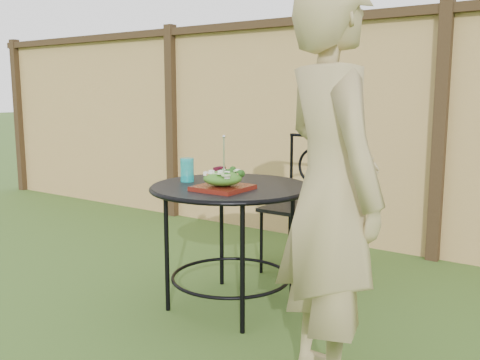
# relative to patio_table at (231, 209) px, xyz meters

# --- Properties ---
(ground) EXTENTS (60.00, 60.00, 0.00)m
(ground) POSITION_rel_patio_table_xyz_m (-0.56, -0.56, -0.59)
(ground) COLOR #254A17
(ground) RESTS_ON ground
(fence) EXTENTS (8.00, 0.12, 1.90)m
(fence) POSITION_rel_patio_table_xyz_m (-0.56, 1.63, 0.36)
(fence) COLOR #E6BC71
(fence) RESTS_ON ground
(patio_table) EXTENTS (0.92, 0.92, 0.72)m
(patio_table) POSITION_rel_patio_table_xyz_m (0.00, 0.00, 0.00)
(patio_table) COLOR black
(patio_table) RESTS_ON ground
(patio_chair) EXTENTS (0.46, 0.46, 0.95)m
(patio_chair) POSITION_rel_patio_table_xyz_m (0.03, 0.86, -0.08)
(patio_chair) COLOR black
(patio_chair) RESTS_ON ground
(diner) EXTENTS (0.74, 0.70, 1.69)m
(diner) POSITION_rel_patio_table_xyz_m (0.84, -0.47, 0.26)
(diner) COLOR #9F8C5B
(diner) RESTS_ON ground
(salad_plate) EXTENTS (0.27, 0.27, 0.02)m
(salad_plate) POSITION_rel_patio_table_xyz_m (0.05, -0.15, 0.15)
(salad_plate) COLOR #4A0A0B
(salad_plate) RESTS_ON patio_table
(salad) EXTENTS (0.21, 0.21, 0.08)m
(salad) POSITION_rel_patio_table_xyz_m (0.05, -0.15, 0.20)
(salad) COLOR #235614
(salad) RESTS_ON salad_plate
(fork) EXTENTS (0.01, 0.01, 0.18)m
(fork) POSITION_rel_patio_table_xyz_m (0.06, -0.15, 0.33)
(fork) COLOR silver
(fork) RESTS_ON salad
(drinking_glass) EXTENTS (0.08, 0.08, 0.14)m
(drinking_glass) POSITION_rel_patio_table_xyz_m (-0.28, -0.04, 0.21)
(drinking_glass) COLOR #0D9E9F
(drinking_glass) RESTS_ON patio_table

